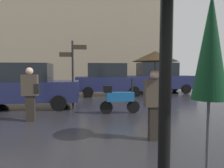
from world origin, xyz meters
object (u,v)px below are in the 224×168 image
Objects in this scene: parked_car_right at (159,78)px; street_signpost at (73,68)px; folded_patio_umbrella_far at (210,51)px; parked_scooter at (119,98)px; pedestrian_with_bag at (30,91)px; parked_car_distant at (109,79)px; parked_car_left at (26,85)px; pedestrian_with_umbrella at (155,70)px.

parked_car_right is 1.68× the size of street_signpost.
parked_scooter is (-0.32, 4.79, -1.23)m from folded_patio_umbrella_far.
street_signpost is at bearing 79.64° from pedestrian_with_bag.
parked_car_right is at bearing 42.62° from street_signpost.
parked_car_right is 3.72m from parked_car_distant.
parked_car_distant is (3.90, 3.72, 0.06)m from parked_car_left.
parked_car_right reaches higher than parked_scooter.
pedestrian_with_bag is 2.48m from parked_car_left.
parked_car_right is 7.56m from street_signpost.
pedestrian_with_umbrella is 1.36× the size of parked_scooter.
folded_patio_umbrella_far is 10.18m from parked_car_distant.
folded_patio_umbrella_far is at bearing -31.08° from pedestrian_with_bag.
pedestrian_with_umbrella is at bearing 99.13° from parked_car_distant.
pedestrian_with_bag is 0.39× the size of parked_car_left.
parked_scooter is (2.83, 0.72, -0.37)m from pedestrian_with_bag.
street_signpost is (1.96, -0.45, 0.74)m from parked_car_left.
folded_patio_umbrella_far is 7.58m from parked_car_left.
street_signpost is at bearing 48.21° from parked_car_right.
folded_patio_umbrella_far is at bearing -95.27° from parked_scooter.
parked_car_right is at bearing 67.40° from pedestrian_with_bag.
folded_patio_umbrella_far is 0.92× the size of street_signpost.
folded_patio_umbrella_far is 1.73× the size of parked_scooter.
street_signpost reaches higher than pedestrian_with_bag.
parked_car_left is at bearing 146.62° from parked_scooter.
parked_car_distant reaches higher than parked_car_left.
street_signpost is at bearing 108.40° from folded_patio_umbrella_far.
pedestrian_with_umbrella is 0.47× the size of parked_car_left.
parked_car_distant reaches higher than pedestrian_with_umbrella.
pedestrian_with_bag is (-3.15, 4.07, -0.86)m from folded_patio_umbrella_far.
parked_car_left is at bearing 52.46° from parked_car_distant.
pedestrian_with_bag is 9.70m from parked_car_right.
parked_scooter is 0.32× the size of parked_car_right.
parked_car_distant is (-0.04, 10.15, -0.80)m from folded_patio_umbrella_far.
folded_patio_umbrella_far is 5.22m from pedestrian_with_bag.
folded_patio_umbrella_far is 1.53× the size of pedestrian_with_bag.
pedestrian_with_bag is at bearing 94.85° from parked_car_left.
pedestrian_with_umbrella reaches higher than parked_scooter.
parked_car_left is at bearing 137.74° from pedestrian_with_umbrella.
parked_scooter is 0.35× the size of parked_car_distant.
parked_car_distant is (-0.05, 8.18, -0.59)m from pedestrian_with_umbrella.
pedestrian_with_bag is 0.60× the size of street_signpost.
pedestrian_with_umbrella is 5.99m from parked_car_left.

